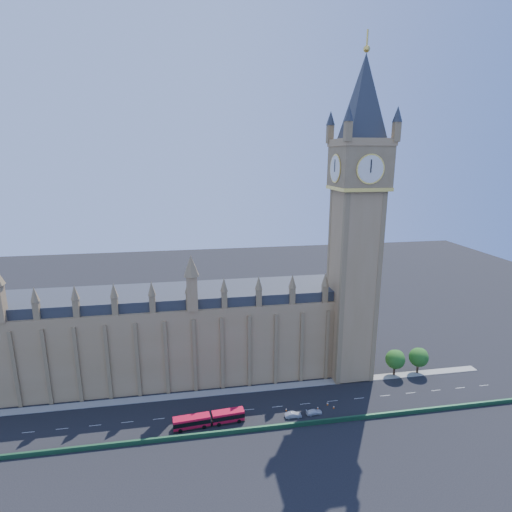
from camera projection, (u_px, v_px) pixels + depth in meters
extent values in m
plane|color=black|center=(234.00, 411.00, 108.37)|extent=(400.00, 400.00, 0.00)
cube|color=#9B7A4B|center=(145.00, 340.00, 122.41)|extent=(120.00, 20.00, 25.00)
cube|color=#2D3035|center=(141.00, 297.00, 119.05)|extent=(120.00, 18.00, 3.00)
cube|color=#9B7A4B|center=(352.00, 286.00, 120.92)|extent=(12.00, 12.00, 58.00)
cube|color=olive|center=(359.00, 168.00, 112.52)|extent=(14.00, 14.00, 12.00)
cylinder|color=silver|center=(371.00, 169.00, 105.68)|extent=(7.20, 0.30, 7.20)
cube|color=#9B7A4B|center=(361.00, 143.00, 110.84)|extent=(14.50, 14.50, 2.00)
pyramid|color=#2D3035|center=(366.00, 52.00, 105.33)|extent=(20.59, 20.59, 22.00)
sphere|color=#F2C64C|center=(367.00, 49.00, 105.13)|extent=(1.80, 1.80, 1.80)
cube|color=#1E4C2D|center=(238.00, 431.00, 99.61)|extent=(160.00, 0.60, 1.20)
cube|color=gray|center=(231.00, 391.00, 117.44)|extent=(160.00, 3.00, 0.16)
cylinder|color=#382619|center=(394.00, 369.00, 125.83)|extent=(0.70, 0.70, 4.00)
sphere|color=#165519|center=(395.00, 359.00, 124.99)|extent=(6.00, 6.00, 6.00)
sphere|color=#165519|center=(397.00, 357.00, 125.26)|extent=(4.38, 4.38, 4.38)
cylinder|color=#382619|center=(418.00, 367.00, 127.11)|extent=(0.70, 0.70, 4.00)
sphere|color=#165519|center=(419.00, 357.00, 126.27)|extent=(6.00, 6.00, 6.00)
sphere|color=#165519|center=(421.00, 355.00, 126.54)|extent=(4.38, 4.38, 4.38)
cube|color=red|center=(192.00, 422.00, 101.39)|extent=(9.50, 3.40, 3.10)
cube|color=red|center=(228.00, 416.00, 103.70)|extent=(8.47, 3.30, 3.10)
cube|color=black|center=(192.00, 421.00, 101.30)|extent=(9.56, 3.45, 1.18)
cube|color=black|center=(228.00, 415.00, 103.61)|extent=(8.53, 3.36, 1.18)
cylinder|color=black|center=(209.00, 420.00, 102.52)|extent=(1.04, 2.55, 2.48)
cylinder|color=black|center=(180.00, 431.00, 99.70)|extent=(1.06, 0.40, 1.03)
cylinder|color=black|center=(180.00, 424.00, 102.13)|extent=(1.06, 0.40, 1.03)
cylinder|color=black|center=(204.00, 427.00, 101.16)|extent=(1.06, 0.40, 1.03)
cylinder|color=black|center=(203.00, 421.00, 103.58)|extent=(1.06, 0.40, 1.03)
cylinder|color=black|center=(219.00, 425.00, 102.08)|extent=(1.06, 0.40, 1.03)
cylinder|color=black|center=(217.00, 418.00, 104.51)|extent=(1.06, 0.40, 1.03)
cylinder|color=black|center=(239.00, 421.00, 103.38)|extent=(1.06, 0.40, 1.03)
cylinder|color=black|center=(237.00, 415.00, 105.81)|extent=(1.06, 0.40, 1.03)
imported|color=#3B3D42|center=(228.00, 414.00, 105.78)|extent=(4.74, 2.25, 1.56)
imported|color=#A7A8AE|center=(293.00, 415.00, 105.63)|extent=(4.41, 1.62, 1.44)
imported|color=silver|center=(314.00, 412.00, 107.00)|extent=(4.54, 2.21, 1.27)
cube|color=black|center=(334.00, 408.00, 109.60)|extent=(0.49, 0.49, 0.04)
cone|color=#FF660D|center=(334.00, 407.00, 109.53)|extent=(0.54, 0.54, 0.69)
cylinder|color=white|center=(334.00, 407.00, 109.50)|extent=(0.34, 0.34, 0.12)
cube|color=black|center=(327.00, 405.00, 111.07)|extent=(0.59, 0.59, 0.04)
cone|color=#D95D0B|center=(328.00, 404.00, 110.98)|extent=(0.65, 0.65, 0.79)
cylinder|color=white|center=(328.00, 403.00, 110.95)|extent=(0.38, 0.38, 0.13)
cube|color=black|center=(286.00, 411.00, 108.56)|extent=(0.46, 0.46, 0.04)
cone|color=#E8590C|center=(286.00, 410.00, 108.48)|extent=(0.51, 0.51, 0.69)
cylinder|color=white|center=(286.00, 409.00, 108.45)|extent=(0.34, 0.34, 0.12)
cube|color=black|center=(318.00, 409.00, 109.36)|extent=(0.42, 0.42, 0.04)
cone|color=orange|center=(318.00, 408.00, 109.29)|extent=(0.46, 0.46, 0.62)
cylinder|color=white|center=(318.00, 408.00, 109.27)|extent=(0.30, 0.30, 0.11)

